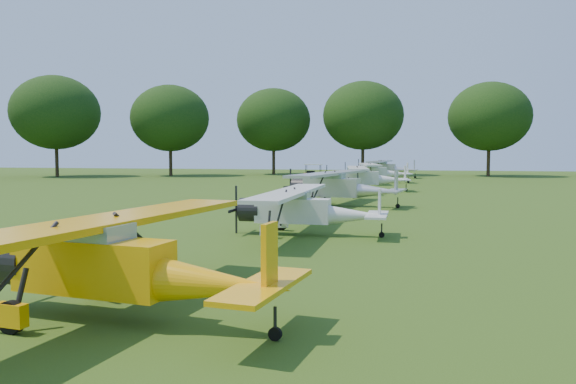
# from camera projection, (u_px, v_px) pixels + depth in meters

# --- Properties ---
(ground) EXTENTS (160.00, 160.00, 0.00)m
(ground) POSITION_uv_depth(u_px,v_px,m) (281.00, 232.00, 21.80)
(ground) COLOR #304E13
(ground) RESTS_ON ground
(tree_belt) EXTENTS (137.36, 130.27, 14.52)m
(tree_belt) POSITION_uv_depth(u_px,v_px,m) (376.00, 17.00, 20.61)
(tree_belt) COLOR black
(tree_belt) RESTS_ON ground
(aircraft_2) EXTENTS (6.35, 10.08, 1.98)m
(aircraft_2) POSITION_uv_depth(u_px,v_px,m) (114.00, 258.00, 10.11)
(aircraft_2) COLOR #FBAD0A
(aircraft_2) RESTS_ON ground
(aircraft_3) EXTENTS (5.77, 9.16, 1.81)m
(aircraft_3) POSITION_uv_depth(u_px,v_px,m) (304.00, 207.00, 20.78)
(aircraft_3) COLOR silver
(aircraft_3) RESTS_ON ground
(aircraft_4) EXTENTS (6.81, 10.79, 2.12)m
(aircraft_4) POSITION_uv_depth(u_px,v_px,m) (340.00, 185.00, 32.21)
(aircraft_4) COLOR silver
(aircraft_4) RESTS_ON ground
(aircraft_5) EXTENTS (6.70, 10.63, 2.09)m
(aircraft_5) POSITION_uv_depth(u_px,v_px,m) (365.00, 176.00, 44.85)
(aircraft_5) COLOR silver
(aircraft_5) RESTS_ON ground
(aircraft_6) EXTENTS (6.81, 10.78, 2.12)m
(aircraft_6) POSITION_uv_depth(u_px,v_px,m) (375.00, 171.00, 57.08)
(aircraft_6) COLOR silver
(aircraft_6) RESTS_ON ground
(aircraft_7) EXTENTS (7.28, 11.60, 2.28)m
(aircraft_7) POSITION_uv_depth(u_px,v_px,m) (385.00, 167.00, 68.62)
(aircraft_7) COLOR silver
(aircraft_7) RESTS_ON ground
(golf_cart) EXTENTS (2.16, 1.43, 1.77)m
(golf_cart) POSITION_uv_depth(u_px,v_px,m) (313.00, 175.00, 63.56)
(golf_cart) COLOR #9D0B0F
(golf_cart) RESTS_ON ground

